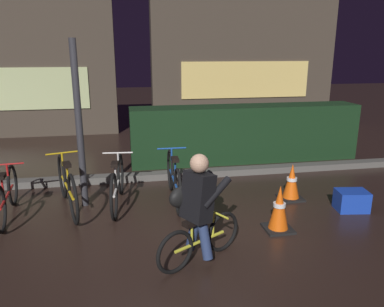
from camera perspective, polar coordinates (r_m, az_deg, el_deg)
name	(u,v)px	position (r m, az deg, el deg)	size (l,w,h in m)	color
ground_plane	(185,234)	(4.93, -1.06, -12.11)	(40.00, 40.00, 0.00)	black
sidewalk_curb	(166,175)	(6.92, -4.02, -3.32)	(12.00, 0.24, 0.12)	#56544F
hedge_row	(245,133)	(8.01, 8.09, 3.05)	(4.80, 0.70, 1.17)	black
storefront_left	(22,67)	(11.13, -24.38, 11.86)	(4.83, 0.54, 3.71)	#42382D
storefront_right	(245,43)	(12.11, 7.99, 16.29)	(5.75, 0.54, 5.01)	#42382D
street_post	(79,126)	(5.65, -16.76, 3.98)	(0.10, 0.10, 2.44)	#2D2D33
parked_bike_left_mid	(7,195)	(5.86, -26.33, -5.71)	(0.46, 1.55, 0.72)	black
parked_bike_center_left	(67,186)	(5.79, -18.42, -4.71)	(0.56, 1.70, 0.81)	black
parked_bike_center_right	(117,184)	(5.76, -11.26, -4.49)	(0.46, 1.65, 0.76)	black
parked_bike_right_mid	(174,179)	(5.81, -2.75, -3.92)	(0.46, 1.72, 0.79)	black
traffic_cone_near	(279,209)	(5.04, 13.10, -8.17)	(0.36, 0.36, 0.62)	black
traffic_cone_far	(292,182)	(6.11, 14.89, -4.24)	(0.36, 0.36, 0.58)	black
blue_crate	(352,201)	(6.02, 23.07, -6.58)	(0.44, 0.32, 0.30)	#193DB7
cyclist	(197,209)	(4.08, 0.76, -8.42)	(1.05, 0.64, 1.25)	black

